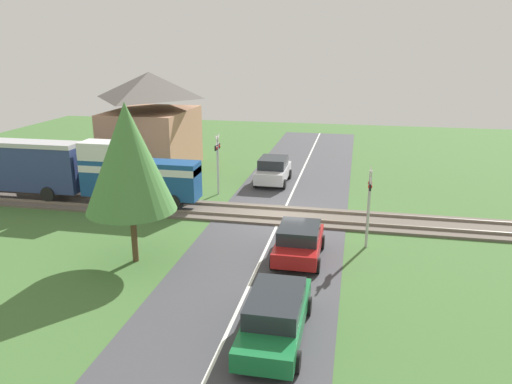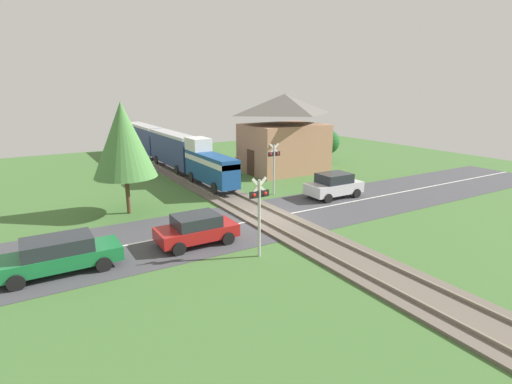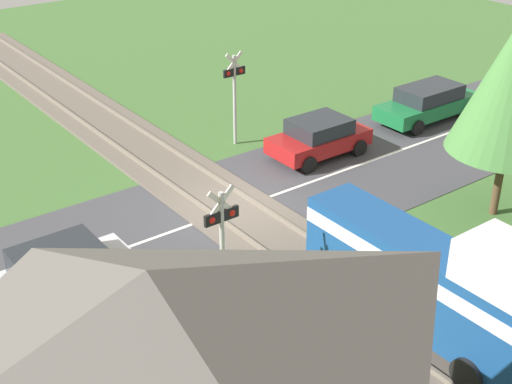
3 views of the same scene
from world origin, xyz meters
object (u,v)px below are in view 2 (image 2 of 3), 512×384
train (168,147)px  crossing_signal_east_approach (274,162)px  car_far_side (334,185)px  station_building (284,134)px  car_behind_queue (58,254)px  car_near_crossing (197,229)px  crossing_signal_west_approach (259,207)px  pedestrian_by_station (237,167)px

train → crossing_signal_east_approach: crossing_signal_east_approach is taller
car_far_side → station_building: size_ratio=0.54×
car_behind_queue → crossing_signal_east_approach: 14.71m
car_near_crossing → station_building: (12.75, 11.47, 2.44)m
train → station_building: bearing=-38.3°
crossing_signal_west_approach → station_building: station_building is taller
crossing_signal_east_approach → car_near_crossing: bearing=-144.8°
crossing_signal_east_approach → station_building: (4.89, 5.94, 0.99)m
station_building → car_far_side: bearing=-102.9°
station_building → pedestrian_by_station: station_building is taller
pedestrian_by_station → car_near_crossing: bearing=-125.7°
car_behind_queue → pedestrian_by_station: pedestrian_by_station is taller
car_behind_queue → station_building: 21.86m
car_behind_queue → crossing_signal_east_approach: bearing=22.2°
station_building → pedestrian_by_station: size_ratio=4.12×
train → crossing_signal_east_approach: 12.60m
car_behind_queue → station_building: bearing=31.9°
crossing_signal_west_approach → pedestrian_by_station: bearing=65.1°
car_near_crossing → car_far_side: (10.78, 2.88, 0.09)m
crossing_signal_west_approach → pedestrian_by_station: 15.82m
crossing_signal_west_approach → car_near_crossing: bearing=123.0°
car_near_crossing → crossing_signal_east_approach: crossing_signal_east_approach is taller
car_far_side → car_behind_queue: 16.73m
train → car_behind_queue: 20.65m
pedestrian_by_station → crossing_signal_west_approach: bearing=-114.9°
car_far_side → pedestrian_by_station: pedestrian_by_station is taller
car_behind_queue → crossing_signal_east_approach: crossing_signal_east_approach is taller
car_far_side → pedestrian_by_station: 9.09m
train → station_building: 10.22m
car_near_crossing → pedestrian_by_station: size_ratio=2.14×
train → station_building: size_ratio=3.42×
train → car_near_crossing: 18.43m
crossing_signal_east_approach → pedestrian_by_station: crossing_signal_east_approach is taller
station_building → pedestrian_by_station: (-4.39, 0.17, -2.41)m
car_near_crossing → crossing_signal_east_approach: 9.72m
train → car_behind_queue: size_ratio=5.22×
car_near_crossing → pedestrian_by_station: 14.33m
car_far_side → pedestrian_by_station: (-2.43, 8.76, -0.06)m
crossing_signal_west_approach → pedestrian_by_station: (6.63, 14.30, -1.42)m
car_behind_queue → pedestrian_by_station: (14.05, 11.64, 0.02)m
train → crossing_signal_west_approach: 20.64m
pedestrian_by_station → train: bearing=120.2°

